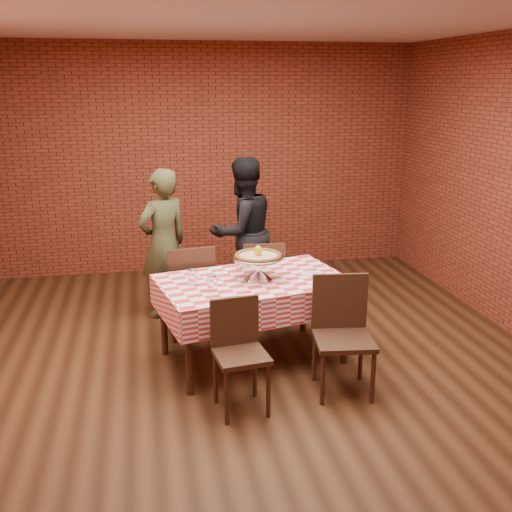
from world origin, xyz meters
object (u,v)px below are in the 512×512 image
chair_far_left (189,288)px  chair_far_right (262,281)px  pizza_stand (258,268)px  water_glass_right (192,277)px  chair_near_left (241,359)px  pizza (258,256)px  diner_olive (163,244)px  water_glass_left (212,284)px  chair_near_right (344,338)px  diner_black (243,232)px  table (253,320)px  condiment_caddy (241,262)px

chair_far_left → chair_far_right: 0.78m
pizza_stand → chair_far_left: pizza_stand is taller
pizza_stand → water_glass_right: size_ratio=3.43×
chair_near_left → chair_far_left: (-0.27, 1.53, 0.04)m
pizza → chair_near_left: (-0.30, -0.85, -0.53)m
chair_far_left → diner_olive: bearing=-74.9°
water_glass_left → pizza: bearing=28.9°
pizza_stand → chair_near_right: 0.99m
chair_far_right → diner_olive: diner_olive is taller
pizza → diner_black: diner_black is taller
diner_olive → chair_far_left: bearing=81.5°
water_glass_right → chair_far_left: bearing=88.8°
chair_far_left → diner_black: 1.05m
table → diner_olive: size_ratio=1.01×
chair_near_right → chair_far_left: 1.79m
chair_near_right → diner_olive: (-1.32, 1.94, 0.32)m
pizza → chair_near_right: 1.04m
pizza → water_glass_right: 0.59m
chair_far_right → water_glass_right: bearing=53.3°
table → condiment_caddy: (-0.05, 0.30, 0.45)m
condiment_caddy → chair_far_left: 0.70m
condiment_caddy → diner_olive: diner_olive is taller
pizza_stand → chair_far_left: 0.97m
table → pizza: size_ratio=3.88×
water_glass_left → chair_far_left: size_ratio=0.14×
water_glass_right → diner_black: bearing=65.0°
pizza → condiment_caddy: (-0.10, 0.30, -0.14)m
pizza → chair_far_left: bearing=129.4°
diner_black → chair_far_left: bearing=23.2°
water_glass_right → chair_near_left: bearing=-70.8°
pizza_stand → chair_far_left: size_ratio=0.48×
table → chair_near_right: size_ratio=1.70×
table → water_glass_left: 0.64m
diner_olive → condiment_caddy: bearing=96.1°
water_glass_right → pizza: bearing=4.0°
pizza → condiment_caddy: 0.34m
chair_near_right → diner_black: bearing=108.7°
diner_olive → chair_near_right: bearing=94.2°
table → pizza: pizza is taller
water_glass_right → diner_olive: diner_olive is taller
condiment_caddy → chair_far_right: (0.30, 0.52, -0.38)m
pizza → condiment_caddy: bearing=108.5°
table → pizza_stand: size_ratio=3.54×
water_glass_right → chair_near_right: chair_near_right is taller
pizza_stand → chair_near_right: bearing=-52.8°
pizza_stand → water_glass_left: 0.50m
pizza → water_glass_right: (-0.58, -0.04, -0.14)m
pizza → pizza_stand: bearing=0.0°
pizza → diner_olive: bearing=122.5°
chair_far_left → pizza: bearing=122.8°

